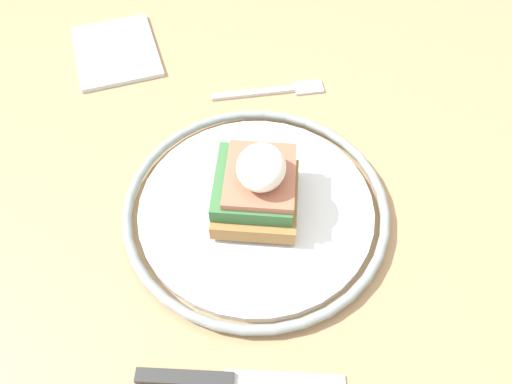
{
  "coord_description": "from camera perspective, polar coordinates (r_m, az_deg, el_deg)",
  "views": [
    {
      "loc": [
        0.3,
        0.01,
        1.18
      ],
      "look_at": [
        0.01,
        -0.01,
        0.78
      ],
      "focal_mm": 35.0,
      "sensor_mm": 36.0,
      "label": 1
    }
  ],
  "objects": [
    {
      "name": "knife",
      "position": [
        0.45,
        -3.76,
        -20.64
      ],
      "size": [
        0.02,
        0.18,
        0.01
      ],
      "color": "#2D2D2D",
      "rests_on": "dining_table"
    },
    {
      "name": "sandwich",
      "position": [
        0.49,
        0.1,
        0.72
      ],
      "size": [
        0.09,
        0.08,
        0.08
      ],
      "color": "#9E703D",
      "rests_on": "plate"
    },
    {
      "name": "fork",
      "position": [
        0.64,
        2.08,
        11.47
      ],
      "size": [
        0.05,
        0.14,
        0.0
      ],
      "color": "silver",
      "rests_on": "dining_table"
    },
    {
      "name": "napkin",
      "position": [
        0.73,
        -15.69,
        15.24
      ],
      "size": [
        0.16,
        0.15,
        0.01
      ],
      "primitive_type": "cube",
      "rotation": [
        0.0,
        0.0,
        0.39
      ],
      "color": "silver",
      "rests_on": "dining_table"
    },
    {
      "name": "dining_table",
      "position": [
        0.63,
        0.98,
        -7.78
      ],
      "size": [
        0.92,
        0.87,
        0.75
      ],
      "color": "tan",
      "rests_on": "ground_plane"
    },
    {
      "name": "plate",
      "position": [
        0.52,
        0.0,
        -1.76
      ],
      "size": [
        0.28,
        0.28,
        0.02
      ],
      "color": "silver",
      "rests_on": "dining_table"
    }
  ]
}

